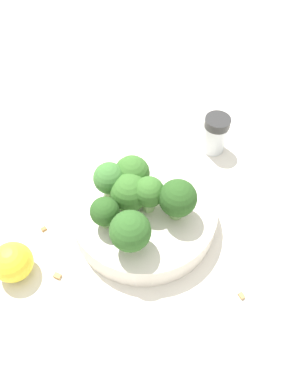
% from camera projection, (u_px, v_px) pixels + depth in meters
% --- Properties ---
extents(ground_plane, '(3.00, 3.00, 0.00)m').
position_uv_depth(ground_plane, '(144.00, 221.00, 0.56)').
color(ground_plane, silver).
extents(bowl, '(0.21, 0.21, 0.04)m').
position_uv_depth(bowl, '(144.00, 214.00, 0.54)').
color(bowl, silver).
rests_on(bowl, ground_plane).
extents(broccoli_floret_0, '(0.05, 0.05, 0.06)m').
position_uv_depth(broccoli_floret_0, '(132.00, 174.00, 0.52)').
color(broccoli_floret_0, '#7A9E5B').
rests_on(broccoli_floret_0, bowl).
extents(broccoli_floret_1, '(0.04, 0.04, 0.06)m').
position_uv_depth(broccoli_floret_1, '(149.00, 193.00, 0.50)').
color(broccoli_floret_1, '#8EB770').
rests_on(broccoli_floret_1, bowl).
extents(broccoli_floret_2, '(0.04, 0.04, 0.06)m').
position_uv_depth(broccoli_floret_2, '(110.00, 179.00, 0.51)').
color(broccoli_floret_2, '#84AD66').
rests_on(broccoli_floret_2, bowl).
extents(broccoli_floret_3, '(0.04, 0.04, 0.05)m').
position_uv_depth(broccoli_floret_3, '(105.00, 212.00, 0.48)').
color(broccoli_floret_3, '#84AD66').
rests_on(broccoli_floret_3, bowl).
extents(broccoli_floret_4, '(0.05, 0.05, 0.06)m').
position_uv_depth(broccoli_floret_4, '(130.00, 231.00, 0.46)').
color(broccoli_floret_4, '#84AD66').
rests_on(broccoli_floret_4, bowl).
extents(broccoli_floret_5, '(0.05, 0.05, 0.05)m').
position_uv_depth(broccoli_floret_5, '(129.00, 193.00, 0.50)').
color(broccoli_floret_5, '#84AD66').
rests_on(broccoli_floret_5, bowl).
extents(broccoli_floret_6, '(0.05, 0.05, 0.06)m').
position_uv_depth(broccoli_floret_6, '(178.00, 199.00, 0.49)').
color(broccoli_floret_6, '#84AD66').
rests_on(broccoli_floret_6, bowl).
extents(pepper_shaker, '(0.04, 0.04, 0.07)m').
position_uv_depth(pepper_shaker, '(215.00, 134.00, 0.62)').
color(pepper_shaker, silver).
rests_on(pepper_shaker, ground_plane).
extents(lemon_wedge, '(0.05, 0.05, 0.05)m').
position_uv_depth(lemon_wedge, '(13.00, 262.00, 0.49)').
color(lemon_wedge, yellow).
rests_on(lemon_wedge, ground_plane).
extents(almond_crumb_0, '(0.01, 0.01, 0.01)m').
position_uv_depth(almond_crumb_0, '(210.00, 193.00, 0.59)').
color(almond_crumb_0, '#AD7F4C').
rests_on(almond_crumb_0, ground_plane).
extents(almond_crumb_1, '(0.01, 0.01, 0.01)m').
position_uv_depth(almond_crumb_1, '(242.00, 295.00, 0.48)').
color(almond_crumb_1, '#AD7F4C').
rests_on(almond_crumb_1, ground_plane).
extents(almond_crumb_2, '(0.01, 0.01, 0.01)m').
position_uv_depth(almond_crumb_2, '(43.00, 228.00, 0.55)').
color(almond_crumb_2, olive).
rests_on(almond_crumb_2, ground_plane).
extents(almond_crumb_3, '(0.01, 0.01, 0.01)m').
position_uv_depth(almond_crumb_3, '(57.00, 275.00, 0.50)').
color(almond_crumb_3, '#AD7F4C').
rests_on(almond_crumb_3, ground_plane).
extents(almond_crumb_4, '(0.01, 0.00, 0.01)m').
position_uv_depth(almond_crumb_4, '(198.00, 172.00, 0.61)').
color(almond_crumb_4, tan).
rests_on(almond_crumb_4, ground_plane).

